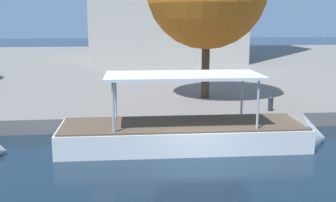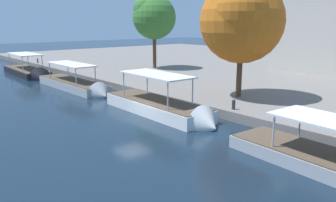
{
  "view_description": "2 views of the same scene",
  "coord_description": "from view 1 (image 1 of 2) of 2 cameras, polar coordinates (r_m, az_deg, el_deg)",
  "views": [
    {
      "loc": [
        -2.96,
        -14.59,
        5.56
      ],
      "look_at": [
        -0.82,
        5.02,
        1.63
      ],
      "focal_mm": 44.08,
      "sensor_mm": 36.0,
      "label": 1
    },
    {
      "loc": [
        20.59,
        -14.07,
        7.23
      ],
      "look_at": [
        1.09,
        2.72,
        1.28
      ],
      "focal_mm": 36.11,
      "sensor_mm": 36.0,
      "label": 2
    }
  ],
  "objects": [
    {
      "name": "ground_plane",
      "position": [
        15.89,
        4.98,
        -9.24
      ],
      "size": [
        220.0,
        220.0,
        0.0
      ],
      "primitive_type": "plane",
      "color": "#142333"
    },
    {
      "name": "dock_promenade",
      "position": [
        47.91,
        -2.64,
        5.04
      ],
      "size": [
        120.0,
        55.0,
        0.74
      ],
      "primitive_type": "cube",
      "color": "slate",
      "rests_on": "ground_plane"
    },
    {
      "name": "tour_boat_2",
      "position": [
        18.44,
        5.02,
        -5.11
      ],
      "size": [
        11.99,
        3.31,
        4.4
      ],
      "rotation": [
        0.0,
        0.0,
        -0.02
      ],
      "color": "silver",
      "rests_on": "ground_plane"
    },
    {
      "name": "mooring_bollard_1",
      "position": [
        22.6,
        14.0,
        -0.26
      ],
      "size": [
        0.29,
        0.29,
        0.8
      ],
      "color": "#2D2D33",
      "rests_on": "dock_promenade"
    }
  ]
}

